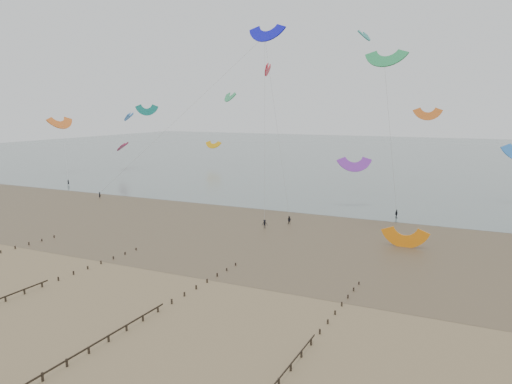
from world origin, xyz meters
TOP-DOWN VIEW (x-y plane):
  - ground at (0.00, 0.00)m, footprint 500.00×500.00m
  - sea_and_shore at (-4.08, 34.40)m, footprint 500.00×665.00m
  - groynes at (4.00, -19.05)m, footprint 72.16×50.16m
  - kitesurfer_lead at (-52.11, 44.91)m, footprint 0.60×0.40m
  - kitesurfers at (17.32, 47.61)m, footprint 122.97×24.21m
  - grounded_kite at (24.36, 32.43)m, footprint 6.46×5.09m
  - kites_airborne at (-19.88, 91.95)m, footprint 234.89×96.08m

SIDE VIEW (x-z plane):
  - ground at x=0.00m, z-range 0.00..0.00m
  - grounded_kite at x=24.36m, z-range -1.74..1.74m
  - sea_and_shore at x=-4.08m, z-range -0.01..0.02m
  - groynes at x=4.00m, z-range -0.03..0.97m
  - kitesurfer_lead at x=-52.11m, z-range 0.00..1.63m
  - kitesurfers at x=17.32m, z-range -0.05..1.78m
  - kites_airborne at x=-19.88m, z-range 1.44..39.08m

